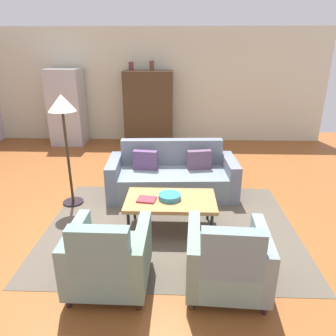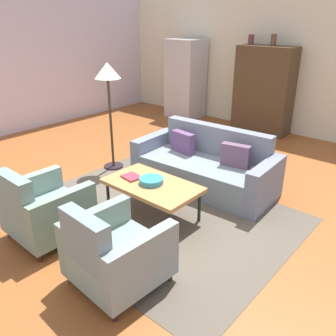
% 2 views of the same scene
% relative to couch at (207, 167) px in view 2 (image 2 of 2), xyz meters
% --- Properties ---
extents(ground_plane, '(10.32, 10.32, 0.00)m').
position_rel_couch_xyz_m(ground_plane, '(-0.44, -0.97, -0.29)').
color(ground_plane, brown).
extents(wall_back, '(8.48, 0.12, 2.80)m').
position_rel_couch_xyz_m(wall_back, '(-0.44, 3.33, 1.11)').
color(wall_back, beige).
rests_on(wall_back, ground).
extents(area_rug, '(3.40, 2.60, 0.01)m').
position_rel_couch_xyz_m(area_rug, '(0.00, -1.14, -0.28)').
color(area_rug, brown).
rests_on(area_rug, ground).
extents(couch, '(2.15, 1.01, 0.86)m').
position_rel_couch_xyz_m(couch, '(0.00, 0.00, 0.00)').
color(couch, slate).
rests_on(couch, ground).
extents(coffee_table, '(1.20, 0.70, 0.46)m').
position_rel_couch_xyz_m(coffee_table, '(0.00, -1.19, 0.13)').
color(coffee_table, black).
rests_on(coffee_table, ground).
extents(armchair_left, '(0.81, 0.81, 0.88)m').
position_rel_couch_xyz_m(armchair_left, '(-0.60, -2.35, 0.06)').
color(armchair_left, '#362023').
rests_on(armchair_left, ground).
extents(armchair_right, '(0.84, 0.84, 0.88)m').
position_rel_couch_xyz_m(armchair_right, '(0.60, -2.35, 0.06)').
color(armchair_right, '#2F2822').
rests_on(armchair_right, ground).
extents(fruit_bowl, '(0.30, 0.30, 0.07)m').
position_rel_couch_xyz_m(fruit_bowl, '(-0.01, -1.19, 0.20)').
color(fruit_bowl, teal).
rests_on(fruit_bowl, coffee_table).
extents(book_stack, '(0.26, 0.23, 0.02)m').
position_rel_couch_xyz_m(book_stack, '(-0.31, -1.24, 0.18)').
color(book_stack, maroon).
rests_on(book_stack, coffee_table).
extents(cabinet, '(1.20, 0.51, 1.80)m').
position_rel_couch_xyz_m(cabinet, '(-0.66, 2.99, 0.61)').
color(cabinet, '#473521').
rests_on(cabinet, ground).
extents(vase_tall, '(0.12, 0.12, 0.20)m').
position_rel_couch_xyz_m(vase_tall, '(-1.06, 2.98, 1.61)').
color(vase_tall, brown).
rests_on(vase_tall, cabinet).
extents(vase_round, '(0.11, 0.11, 0.23)m').
position_rel_couch_xyz_m(vase_round, '(-0.56, 2.98, 1.63)').
color(vase_round, brown).
rests_on(vase_round, cabinet).
extents(refrigerator, '(0.80, 0.73, 1.85)m').
position_rel_couch_xyz_m(refrigerator, '(-2.69, 2.88, 0.64)').
color(refrigerator, '#B7BABF').
rests_on(refrigerator, ground).
extents(floor_lamp, '(0.40, 0.40, 1.72)m').
position_rel_couch_xyz_m(floor_lamp, '(-1.58, -0.47, 1.16)').
color(floor_lamp, black).
rests_on(floor_lamp, ground).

